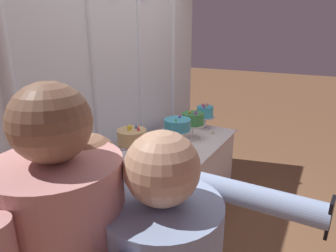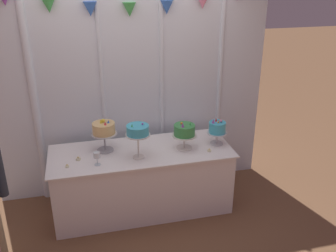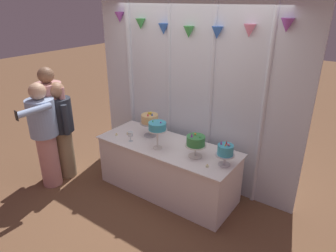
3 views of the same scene
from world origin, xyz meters
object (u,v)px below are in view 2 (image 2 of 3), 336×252
cake_table (142,180)px  tealight_far_left (67,166)px  tealight_near_right (209,150)px  cake_display_midleft (138,131)px  cake_display_midright (184,131)px  wine_glass (97,156)px  tealight_near_left (78,159)px  cake_display_leftmost (104,130)px  cake_display_rightmost (217,129)px

cake_table → tealight_far_left: bearing=-167.4°
tealight_far_left → tealight_near_right: size_ratio=0.98×
cake_display_midleft → cake_display_midright: cake_display_midleft is taller
wine_glass → tealight_near_left: bearing=141.0°
cake_display_midleft → cake_display_midright: size_ratio=1.20×
tealight_near_left → cake_display_leftmost: bearing=27.1°
wine_glass → tealight_far_left: size_ratio=3.44×
cake_display_rightmost → tealight_far_left: 1.65m
tealight_near_left → cake_display_midleft: bearing=-9.0°
cake_display_midleft → cake_display_rightmost: 0.92m
cake_display_midright → tealight_far_left: cake_display_midright is taller
tealight_near_right → tealight_far_left: bearing=179.5°
tealight_near_right → cake_display_rightmost: bearing=48.1°
cake_display_midleft → tealight_far_left: 0.78m
tealight_far_left → tealight_near_right: (1.50, -0.01, 0.00)m
cake_table → tealight_far_left: tealight_far_left is taller
cake_display_leftmost → wine_glass: (-0.10, -0.30, -0.14)m
tealight_near_left → cake_display_midright: bearing=-0.3°
cake_display_leftmost → cake_display_midright: (0.85, -0.15, -0.04)m
wine_glass → cake_display_leftmost: bearing=70.8°
tealight_far_left → tealight_near_left: bearing=48.6°
cake_display_rightmost → tealight_far_left: cake_display_rightmost is taller
cake_display_leftmost → cake_display_midleft: cake_display_midleft is taller
cake_display_midright → tealight_far_left: (-1.25, -0.12, -0.20)m
cake_display_midright → tealight_near_left: size_ratio=6.58×
cake_display_rightmost → tealight_near_right: (-0.14, -0.16, -0.18)m
cake_display_rightmost → tealight_far_left: (-1.64, -0.15, -0.18)m
cake_table → cake_display_rightmost: cake_display_rightmost is taller
tealight_near_left → wine_glass: bearing=-39.0°
tealight_far_left → tealight_near_left: (0.11, 0.13, 0.00)m
cake_display_leftmost → cake_display_rightmost: size_ratio=1.18×
cake_display_midleft → tealight_far_left: bearing=-177.7°
cake_display_midleft → tealight_near_right: 0.82m
wine_glass → tealight_near_left: 0.26m
cake_display_midleft → cake_display_rightmost: size_ratio=1.27×
cake_display_midright → tealight_near_right: size_ratio=7.89×
tealight_far_left → tealight_near_left: 0.17m
cake_display_midright → tealight_near_left: (-1.14, 0.01, -0.19)m
cake_display_midleft → tealight_far_left: size_ratio=9.64×
cake_display_midleft → cake_display_midright: (0.52, 0.09, -0.10)m
cake_display_rightmost → tealight_near_right: size_ratio=7.41×
cake_table → tealight_near_left: 0.77m
tealight_far_left → cake_display_midright: bearing=5.5°
cake_display_leftmost → tealight_near_right: cake_display_leftmost is taller
cake_table → cake_display_midright: cake_display_midright is taller
cake_display_midright → cake_display_rightmost: cake_display_midright is taller
cake_display_leftmost → cake_display_rightmost: bearing=-6.0°
cake_display_midleft → tealight_far_left: cake_display_midleft is taller
tealight_near_left → tealight_near_right: 1.39m
cake_display_rightmost → tealight_near_left: cake_display_rightmost is taller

